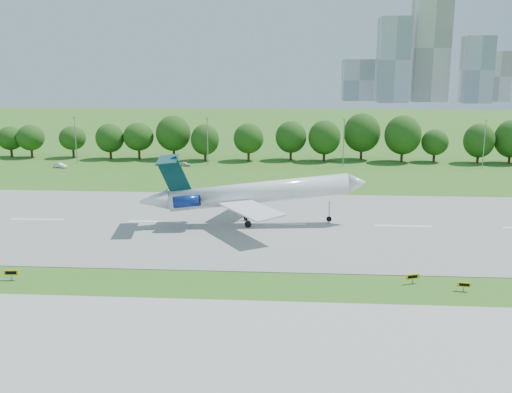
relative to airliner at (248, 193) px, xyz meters
The scene contains 12 objects.
ground 25.75m from the airliner, 78.99° to the right, with size 600.00×600.00×0.00m, color #336119.
runway 7.07m from the airliner, ahead, with size 400.00×45.00×0.08m, color gray.
taxiway 43.33m from the airliner, 83.57° to the right, with size 400.00×23.00×0.08m, color #ADADA8.
tree_line 67.43m from the airliner, 85.90° to the left, with size 288.40×8.40×10.40m.
light_poles 57.31m from the airliner, 87.68° to the left, with size 175.90×0.25×12.19m.
skyline 381.46m from the airliner, 73.99° to the left, with size 127.00×52.00×80.00m.
airliner is the anchor object (origin of this frame).
taxi_sign_left 37.55m from the airliner, 134.00° to the right, with size 1.76×0.35×1.23m.
taxi_sign_centre 37.99m from the airliner, 45.06° to the right, with size 1.47×0.41×1.03m.
taxi_sign_right 33.00m from the airliner, 49.26° to the right, with size 1.63×0.70×1.16m.
service_vehicle_a 72.77m from the airliner, 135.79° to the left, with size 1.27×3.65×1.20m, color silver.
service_vehicle_b 59.39m from the airliner, 110.72° to the left, with size 1.25×3.10×1.06m, color silver.
Camera 1 is at (2.58, -63.83, 24.46)m, focal length 40.00 mm.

